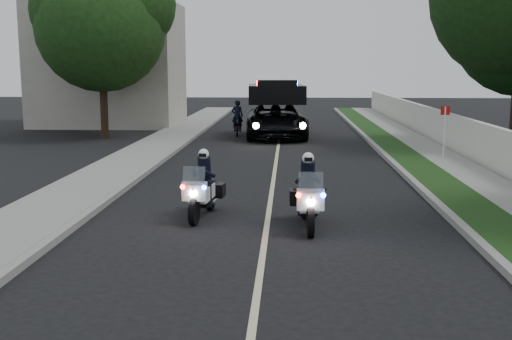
{
  "coord_description": "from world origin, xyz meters",
  "views": [
    {
      "loc": [
        0.46,
        -10.39,
        3.4
      ],
      "look_at": [
        -0.31,
        4.13,
        1.0
      ],
      "focal_mm": 44.05,
      "sensor_mm": 36.0,
      "label": 1
    }
  ],
  "objects": [
    {
      "name": "bicycle",
      "position": [
        -2.11,
        20.59,
        0.0
      ],
      "size": [
        0.83,
        1.94,
        0.99
      ],
      "primitive_type": "imported",
      "rotation": [
        0.0,
        0.0,
        0.09
      ],
      "color": "black",
      "rests_on": "ground"
    },
    {
      "name": "curb_right",
      "position": [
        4.1,
        10.0,
        0.07
      ],
      "size": [
        0.2,
        60.0,
        0.15
      ],
      "primitive_type": "cube",
      "color": "gray",
      "rests_on": "ground"
    },
    {
      "name": "grass_verge",
      "position": [
        4.8,
        10.0,
        0.08
      ],
      "size": [
        1.2,
        60.0,
        0.16
      ],
      "primitive_type": "cube",
      "color": "#193814",
      "rests_on": "ground"
    },
    {
      "name": "lane_marking",
      "position": [
        0.0,
        10.0,
        0.0
      ],
      "size": [
        0.12,
        50.0,
        0.01
      ],
      "primitive_type": "cube",
      "color": "#BFB78C",
      "rests_on": "ground"
    },
    {
      "name": "cyclist",
      "position": [
        -2.11,
        20.59,
        0.0
      ],
      "size": [
        0.6,
        0.43,
        1.57
      ],
      "primitive_type": "imported",
      "rotation": [
        0.0,
        0.0,
        3.23
      ],
      "color": "black",
      "rests_on": "ground"
    },
    {
      "name": "building_far",
      "position": [
        -10.0,
        26.0,
        3.5
      ],
      "size": [
        8.0,
        6.0,
        7.0
      ],
      "primitive_type": "cube",
      "color": "#A8A396",
      "rests_on": "ground"
    },
    {
      "name": "police_moto_left",
      "position": [
        -1.49,
        3.53,
        0.0
      ],
      "size": [
        0.84,
        1.9,
        1.56
      ],
      "primitive_type": null,
      "rotation": [
        0.0,
        0.0,
        -0.11
      ],
      "color": "silver",
      "rests_on": "ground"
    },
    {
      "name": "ground",
      "position": [
        0.0,
        0.0,
        0.0
      ],
      "size": [
        120.0,
        120.0,
        0.0
      ],
      "primitive_type": "plane",
      "color": "black",
      "rests_on": "ground"
    },
    {
      "name": "sidewalk_left",
      "position": [
        -5.2,
        10.0,
        0.08
      ],
      "size": [
        2.0,
        60.0,
        0.16
      ],
      "primitive_type": "cube",
      "color": "gray",
      "rests_on": "ground"
    },
    {
      "name": "curb_left",
      "position": [
        -4.1,
        10.0,
        0.07
      ],
      "size": [
        0.2,
        60.0,
        0.15
      ],
      "primitive_type": "cube",
      "color": "gray",
      "rests_on": "ground"
    },
    {
      "name": "police_moto_right",
      "position": [
        0.88,
        2.72,
        0.0
      ],
      "size": [
        0.73,
        1.91,
        1.61
      ],
      "primitive_type": null,
      "rotation": [
        0.0,
        0.0,
        0.04
      ],
      "color": "silver",
      "rests_on": "ground"
    },
    {
      "name": "sign_post",
      "position": [
        6.0,
        12.24,
        0.0
      ],
      "size": [
        0.38,
        0.38,
        2.09
      ],
      "primitive_type": null,
      "rotation": [
        0.0,
        0.0,
        -0.19
      ],
      "color": "#A30B15",
      "rests_on": "ground"
    },
    {
      "name": "tree_left_near",
      "position": [
        -8.4,
        19.3,
        0.0
      ],
      "size": [
        7.04,
        7.04,
        10.2
      ],
      "primitive_type": null,
      "rotation": [
        0.0,
        0.0,
        -0.16
      ],
      "color": "#1D4316",
      "rests_on": "ground"
    },
    {
      "name": "sidewalk_right",
      "position": [
        6.1,
        10.0,
        0.08
      ],
      "size": [
        1.4,
        60.0,
        0.16
      ],
      "primitive_type": "cube",
      "color": "gray",
      "rests_on": "ground"
    },
    {
      "name": "tree_left_far",
      "position": [
        -9.34,
        23.55,
        0.0
      ],
      "size": [
        7.0,
        7.0,
        10.54
      ],
      "primitive_type": null,
      "rotation": [
        0.0,
        0.0,
        0.11
      ],
      "color": "black",
      "rests_on": "ground"
    },
    {
      "name": "police_suv",
      "position": [
        -0.18,
        19.99,
        0.0
      ],
      "size": [
        3.2,
        6.3,
        2.99
      ],
      "primitive_type": "imported",
      "rotation": [
        0.0,
        0.0,
        0.06
      ],
      "color": "black",
      "rests_on": "ground"
    },
    {
      "name": "property_wall",
      "position": [
        7.1,
        10.0,
        0.75
      ],
      "size": [
        0.22,
        60.0,
        1.5
      ],
      "primitive_type": "cube",
      "color": "beige",
      "rests_on": "ground"
    },
    {
      "name": "tree_right_d",
      "position": [
        9.84,
        16.28,
        0.0
      ],
      "size": [
        8.32,
        8.32,
        12.38
      ],
      "primitive_type": null,
      "rotation": [
        0.0,
        0.0,
        -0.13
      ],
      "color": "#163612",
      "rests_on": "ground"
    }
  ]
}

